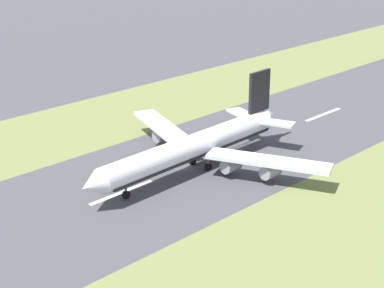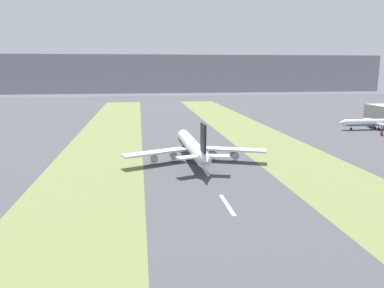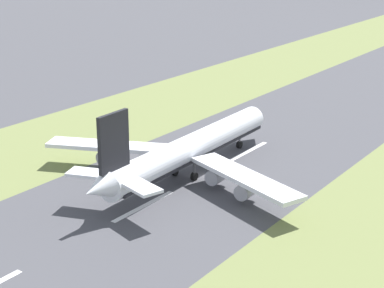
% 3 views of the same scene
% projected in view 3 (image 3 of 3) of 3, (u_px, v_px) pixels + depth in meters
% --- Properties ---
extents(ground_plane, '(800.00, 800.00, 0.00)m').
position_uv_depth(ground_plane, '(202.00, 176.00, 142.14)').
color(ground_plane, '#424247').
extents(grass_median_west, '(40.00, 600.00, 0.01)m').
position_uv_depth(grass_median_west, '(60.00, 139.00, 166.88)').
color(grass_median_west, olive).
rests_on(grass_median_west, ground).
extents(centreline_dash_mid, '(1.20, 18.00, 0.01)m').
position_uv_depth(centreline_dash_mid, '(143.00, 206.00, 126.46)').
color(centreline_dash_mid, silver).
rests_on(centreline_dash_mid, ground).
extents(centreline_dash_far, '(1.20, 18.00, 0.01)m').
position_uv_depth(centreline_dash_far, '(247.00, 152.00, 157.35)').
color(centreline_dash_far, silver).
rests_on(centreline_dash_far, ground).
extents(airplane_main_jet, '(64.11, 67.13, 20.20)m').
position_uv_depth(airplane_main_jet, '(187.00, 151.00, 139.85)').
color(airplane_main_jet, silver).
rests_on(airplane_main_jet, ground).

